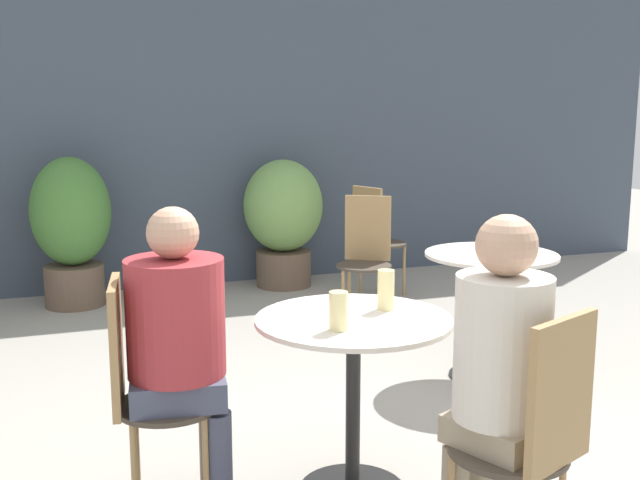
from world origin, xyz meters
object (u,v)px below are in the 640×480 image
Objects in this scene: bistro_chair_4 at (366,248)px; seated_person_0 at (181,337)px; bistro_chair_2 at (374,232)px; potted_plant_1 at (283,216)px; bistro_chair_1 at (535,428)px; beer_glass_1 at (386,290)px; cafe_table_near at (353,361)px; beer_glass_0 at (338,311)px; cafe_table_far at (490,285)px; bistro_chair_0 at (141,379)px; seated_person_1 at (498,363)px; potted_plant_0 at (71,225)px.

bistro_chair_4 is 0.77× the size of seated_person_0.
potted_plant_1 is at bearing 25.66° from bistro_chair_2.
beer_glass_1 is at bearing -102.46° from bistro_chair_1.
bistro_chair_4 is (1.06, 2.34, -0.01)m from cafe_table_near.
cafe_table_near is 0.32m from beer_glass_0.
potted_plant_1 is at bearing 76.12° from beer_glass_0.
beer_glass_0 is (0.56, -0.23, 0.11)m from seated_person_0.
potted_plant_1 reaches higher than cafe_table_far.
bistro_chair_4 is at bearing -32.61° from bistro_chair_0.
potted_plant_1 reaches higher than bistro_chair_2.
beer_glass_0 reaches higher than cafe_table_far.
bistro_chair_2 is at bearing -46.22° from potted_plant_1.
bistro_chair_4 is at bearing -127.32° from seated_person_1.
seated_person_0 is (-1.74, -2.25, 0.16)m from bistro_chair_4.
beer_glass_0 is at bearing -144.30° from beer_glass_1.
seated_person_0 reaches higher than beer_glass_0.
bistro_chair_2 is 0.77× the size of seated_person_0.
bistro_chair_4 is at bearing -79.79° from potted_plant_1.
bistro_chair_1 is (0.32, -0.78, -0.01)m from cafe_table_near.
bistro_chair_1 is 3.97m from bistro_chair_2.
bistro_chair_2 reaches higher than beer_glass_0.
bistro_chair_1 is 0.83× the size of potted_plant_1.
seated_person_1 is (-0.80, -2.98, 0.18)m from bistro_chair_4.
seated_person_0 reaches higher than bistro_chair_1.
potted_plant_0 reaches higher than beer_glass_0.
bistro_chair_1 is 6.35× the size of beer_glass_0.
cafe_table_near is at bearing -141.96° from cafe_table_far.
potted_plant_1 is at bearing 77.38° from cafe_table_near.
bistro_chair_0 is at bearing -114.93° from potted_plant_1.
bistro_chair_0 is 1.00× the size of bistro_chair_1.
beer_glass_1 is (-0.15, 0.84, 0.28)m from bistro_chair_1.
potted_plant_0 is at bearing 10.21° from bistro_chair_0.
beer_glass_1 is (-0.09, 0.70, 0.10)m from seated_person_1.
cafe_table_far is at bearing -144.09° from seated_person_1.
cafe_table_near is 3.71m from potted_plant_0.
beer_glass_0 is 3.82m from potted_plant_0.
seated_person_0 is at bearing -84.99° from potted_plant_0.
potted_plant_1 is at bearing -119.73° from seated_person_1.
bistro_chair_4 is at bearing 133.51° from bistro_chair_2.
potted_plant_1 is (0.82, 3.67, 0.07)m from cafe_table_near.
beer_glass_0 is at bearing -130.46° from cafe_table_near.
beer_glass_1 is 0.15× the size of potted_plant_1.
seated_person_0 is at bearing -112.75° from potted_plant_1.
seated_person_1 is 0.72m from beer_glass_1.
bistro_chair_0 is at bearing 172.31° from cafe_table_near.
beer_glass_0 is (-0.44, 0.64, 0.27)m from bistro_chair_1.
bistro_chair_1 is 5.62× the size of beer_glass_1.
potted_plant_0 is (-2.25, 2.58, 0.10)m from cafe_table_far.
bistro_chair_0 is 1.04m from beer_glass_1.
bistro_chair_1 is at bearing -71.88° from bistro_chair_4.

